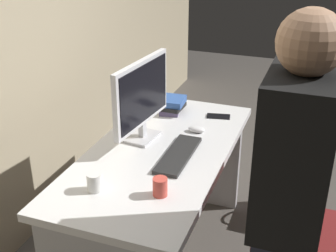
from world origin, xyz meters
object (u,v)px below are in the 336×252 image
(office_chair, at_px, (290,239))
(monitor, at_px, (142,96))
(mouse, at_px, (197,129))
(cell_phone, at_px, (218,116))
(cup_near_keyboard, at_px, (160,187))
(book_stack, at_px, (172,105))
(person_at_desk, at_px, (286,221))
(keyboard, at_px, (178,155))
(handbag, at_px, (289,198))
(cup_by_monitor, at_px, (94,182))
(desk, at_px, (160,186))

(office_chair, relative_size, monitor, 1.74)
(mouse, height_order, cell_phone, mouse)
(monitor, xyz_separation_m, cell_phone, (0.44, -0.33, -0.25))
(cell_phone, bearing_deg, cup_near_keyboard, 166.64)
(book_stack, bearing_deg, person_at_desk, -141.27)
(book_stack, height_order, cell_phone, book_stack)
(keyboard, height_order, handbag, keyboard)
(book_stack, bearing_deg, mouse, -133.79)
(cup_by_monitor, relative_size, cell_phone, 0.60)
(keyboard, xyz_separation_m, cup_near_keyboard, (-0.37, -0.04, 0.03))
(person_at_desk, xyz_separation_m, mouse, (0.81, 0.60, -0.08))
(person_at_desk, bearing_deg, monitor, 53.86)
(cup_near_keyboard, height_order, cell_phone, cup_near_keyboard)
(cup_near_keyboard, bearing_deg, monitor, 30.77)
(person_at_desk, bearing_deg, cup_near_keyboard, 76.97)
(mouse, xyz_separation_m, cell_phone, (0.25, -0.07, -0.01))
(office_chair, relative_size, keyboard, 2.19)
(person_at_desk, bearing_deg, book_stack, 38.73)
(monitor, relative_size, cup_near_keyboard, 6.21)
(cup_by_monitor, bearing_deg, keyboard, -30.56)
(keyboard, xyz_separation_m, mouse, (0.31, -0.00, 0.01))
(book_stack, bearing_deg, cup_by_monitor, 178.55)
(desk, height_order, cell_phone, cell_phone)
(office_chair, height_order, cell_phone, office_chair)
(office_chair, distance_m, book_stack, 1.10)
(person_at_desk, bearing_deg, handbag, 2.08)
(handbag, bearing_deg, person_at_desk, -177.92)
(monitor, bearing_deg, cup_by_monitor, -179.96)
(cup_near_keyboard, distance_m, book_stack, 0.95)
(monitor, xyz_separation_m, cup_by_monitor, (-0.56, -0.00, -0.21))
(cup_near_keyboard, height_order, book_stack, book_stack)
(person_at_desk, xyz_separation_m, handbag, (1.24, 0.05, -0.70))
(cup_near_keyboard, xyz_separation_m, cup_by_monitor, (-0.07, 0.29, -0.00))
(person_at_desk, distance_m, monitor, 1.07)
(desk, xyz_separation_m, book_stack, (0.51, 0.11, 0.28))
(book_stack, distance_m, handbag, 1.05)
(office_chair, bearing_deg, keyboard, 84.20)
(keyboard, distance_m, mouse, 0.31)
(desk, height_order, cup_near_keyboard, cup_near_keyboard)
(person_at_desk, distance_m, book_stack, 1.33)
(handbag, bearing_deg, cell_phone, 110.30)
(desk, distance_m, book_stack, 0.59)
(desk, relative_size, keyboard, 3.45)
(monitor, bearing_deg, office_chair, -102.40)
(cup_by_monitor, bearing_deg, mouse, -19.13)
(cup_by_monitor, bearing_deg, cell_phone, -17.98)
(keyboard, bearing_deg, cell_phone, -7.29)
(office_chair, xyz_separation_m, mouse, (0.38, 0.61, 0.34))
(cup_by_monitor, bearing_deg, person_at_desk, -94.23)
(person_at_desk, height_order, handbag, person_at_desk)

